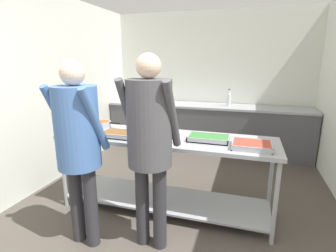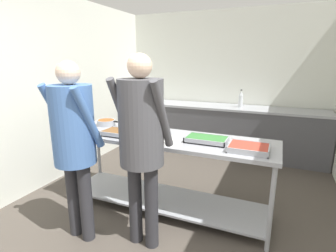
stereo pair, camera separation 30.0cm
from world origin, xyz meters
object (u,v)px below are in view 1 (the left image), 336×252
(broccoli_bowl, at_px, (157,128))
(guest_serving_left, at_px, (150,134))
(plate_stack, at_px, (169,140))
(serving_tray_greens, at_px, (209,138))
(water_bottle, at_px, (229,98))
(serving_tray_roast, at_px, (119,134))
(sauce_pan, at_px, (102,124))
(guest_serving_right, at_px, (78,137))
(serving_tray_vegetables, at_px, (252,145))

(broccoli_bowl, xyz_separation_m, guest_serving_left, (0.24, -0.84, 0.17))
(plate_stack, xyz_separation_m, serving_tray_greens, (0.39, 0.19, 0.00))
(water_bottle, bearing_deg, serving_tray_roast, -113.25)
(serving_tray_greens, bearing_deg, guest_serving_left, -123.75)
(broccoli_bowl, distance_m, serving_tray_greens, 0.69)
(sauce_pan, height_order, guest_serving_right, guest_serving_right)
(serving_tray_roast, distance_m, guest_serving_right, 0.67)
(serving_tray_roast, xyz_separation_m, serving_tray_greens, (0.99, 0.14, 0.00))
(sauce_pan, height_order, water_bottle, water_bottle)
(plate_stack, bearing_deg, guest_serving_right, -137.80)
(sauce_pan, height_order, guest_serving_left, guest_serving_left)
(plate_stack, bearing_deg, guest_serving_left, -94.96)
(serving_tray_greens, height_order, serving_tray_vegetables, same)
(serving_tray_roast, xyz_separation_m, guest_serving_left, (0.57, -0.50, 0.18))
(sauce_pan, distance_m, guest_serving_right, 1.05)
(plate_stack, distance_m, water_bottle, 2.47)
(broccoli_bowl, bearing_deg, sauce_pan, -178.70)
(sauce_pan, distance_m, guest_serving_left, 1.29)
(plate_stack, height_order, guest_serving_left, guest_serving_left)
(plate_stack, distance_m, guest_serving_left, 0.49)
(sauce_pan, bearing_deg, guest_serving_left, -39.99)
(sauce_pan, xyz_separation_m, guest_serving_left, (0.98, -0.82, 0.17))
(plate_stack, xyz_separation_m, guest_serving_left, (-0.04, -0.45, 0.18))
(serving_tray_roast, distance_m, water_bottle, 2.59)
(serving_tray_roast, xyz_separation_m, water_bottle, (1.02, 2.38, 0.13))
(sauce_pan, relative_size, water_bottle, 1.21)
(broccoli_bowl, distance_m, water_bottle, 2.15)
(serving_tray_roast, relative_size, guest_serving_left, 0.21)
(serving_tray_vegetables, distance_m, guest_serving_right, 1.64)
(sauce_pan, bearing_deg, guest_serving_right, -69.91)
(plate_stack, bearing_deg, serving_tray_greens, 25.98)
(sauce_pan, bearing_deg, serving_tray_greens, -7.62)
(sauce_pan, xyz_separation_m, guest_serving_right, (0.36, -0.98, 0.13))
(serving_tray_roast, height_order, serving_tray_greens, same)
(plate_stack, relative_size, guest_serving_left, 0.15)
(serving_tray_roast, distance_m, guest_serving_left, 0.78)
(guest_serving_left, bearing_deg, serving_tray_roast, 138.68)
(serving_tray_roast, distance_m, serving_tray_greens, 1.00)
(broccoli_bowl, height_order, guest_serving_right, guest_serving_right)
(serving_tray_vegetables, bearing_deg, guest_serving_left, -148.64)
(plate_stack, relative_size, water_bottle, 0.86)
(guest_serving_right, bearing_deg, sauce_pan, 110.09)
(serving_tray_greens, distance_m, serving_tray_vegetables, 0.45)
(serving_tray_greens, xyz_separation_m, water_bottle, (0.03, 2.24, 0.13))
(serving_tray_roast, relative_size, water_bottle, 1.20)
(sauce_pan, bearing_deg, serving_tray_vegetables, -9.17)
(sauce_pan, relative_size, guest_serving_left, 0.21)
(serving_tray_roast, height_order, guest_serving_right, guest_serving_right)
(serving_tray_roast, relative_size, serving_tray_vegetables, 1.01)
(serving_tray_roast, distance_m, serving_tray_vegetables, 1.43)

